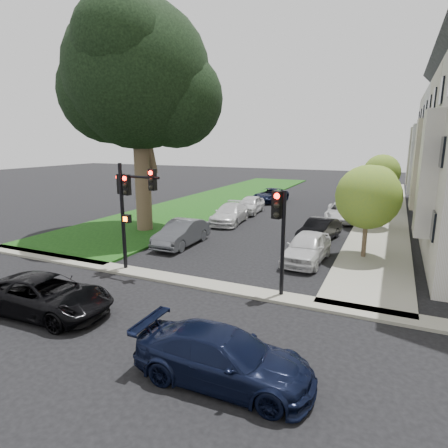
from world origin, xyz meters
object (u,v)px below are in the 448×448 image
at_px(eucalyptus, 137,76).
at_px(car_parked_7, 250,205).
at_px(car_parked_0, 307,247).
at_px(car_parked_1, 319,230).
at_px(car_parked_4, 356,194).
at_px(traffic_signal_secondary, 280,224).
at_px(car_cross_near, 46,295).
at_px(car_parked_3, 350,201).
at_px(traffic_signal_main, 129,198).
at_px(car_parked_2, 341,212).
at_px(small_tree_b, 376,187).
at_px(car_parked_8, 271,195).
at_px(car_parked_6, 230,214).
at_px(car_parked_5, 182,233).
at_px(small_tree_c, 382,172).
at_px(small_tree_a, 368,197).
at_px(car_cross_far, 223,357).

height_order(eucalyptus, car_parked_7, eucalyptus).
relative_size(car_parked_0, car_parked_1, 1.07).
bearing_deg(car_parked_4, traffic_signal_secondary, -83.56).
bearing_deg(eucalyptus, car_cross_near, -69.13).
height_order(eucalyptus, car_parked_3, eucalyptus).
height_order(traffic_signal_main, car_parked_2, traffic_signal_main).
xyz_separation_m(small_tree_b, car_parked_0, (-2.55, -9.28, -2.14)).
relative_size(car_parked_0, car_parked_8, 0.91).
relative_size(traffic_signal_main, car_cross_near, 1.03).
bearing_deg(car_parked_2, car_parked_6, -154.85).
xyz_separation_m(car_parked_4, car_parked_8, (-7.75, -3.94, -0.11)).
bearing_deg(car_parked_5, small_tree_b, 42.40).
xyz_separation_m(car_parked_3, car_parked_6, (-7.35, -9.60, -0.08)).
height_order(small_tree_b, car_parked_3, small_tree_b).
relative_size(car_parked_5, car_parked_6, 0.91).
height_order(small_tree_c, car_parked_5, small_tree_c).
bearing_deg(car_parked_0, eucalyptus, 172.01).
bearing_deg(traffic_signal_secondary, small_tree_a, 68.08).
height_order(small_tree_b, car_parked_0, small_tree_b).
bearing_deg(car_parked_4, car_cross_far, -82.92).
distance_m(car_cross_near, car_cross_far, 7.26).
relative_size(small_tree_b, car_parked_3, 0.94).
distance_m(small_tree_a, car_parked_5, 10.25).
bearing_deg(eucalyptus, small_tree_b, 27.08).
relative_size(car_parked_0, car_parked_5, 0.99).
distance_m(traffic_signal_main, car_parked_5, 5.47).
bearing_deg(small_tree_a, traffic_signal_secondary, -111.92).
bearing_deg(car_parked_3, car_cross_near, -107.51).
distance_m(traffic_signal_main, car_parked_3, 22.42).
distance_m(small_tree_a, traffic_signal_secondary, 7.04).
distance_m(small_tree_b, traffic_signal_secondary, 14.31).
bearing_deg(traffic_signal_main, traffic_signal_secondary, -0.33).
relative_size(car_cross_near, car_parked_8, 1.00).
height_order(car_cross_near, car_parked_1, car_parked_1).
relative_size(small_tree_b, car_parked_6, 0.89).
relative_size(car_parked_7, car_parked_8, 0.88).
bearing_deg(car_parked_2, car_parked_3, 85.02).
xyz_separation_m(eucalyptus, car_parked_7, (4.27, 8.95, -9.13)).
bearing_deg(car_cross_near, car_parked_1, -28.98).
bearing_deg(car_parked_4, small_tree_b, -72.26).
relative_size(car_cross_far, car_parked_8, 0.96).
xyz_separation_m(traffic_signal_main, car_parked_4, (7.35, 26.21, -2.66)).
relative_size(car_parked_1, car_parked_4, 0.77).
distance_m(traffic_signal_main, car_parked_0, 8.92).
bearing_deg(car_parked_2, car_parked_7, 174.21).
xyz_separation_m(eucalyptus, car_cross_far, (11.66, -12.57, -9.18)).
relative_size(small_tree_a, car_parked_5, 1.08).
relative_size(car_parked_0, car_parked_3, 0.96).
xyz_separation_m(car_parked_0, car_parked_3, (0.20, 16.30, 0.04)).
relative_size(car_cross_far, car_parked_0, 1.05).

